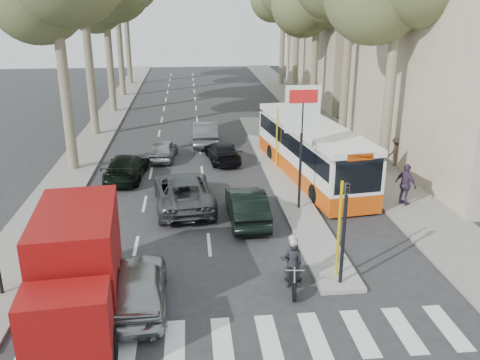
{
  "coord_description": "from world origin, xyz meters",
  "views": [
    {
      "loc": [
        -1.49,
        -15.71,
        8.82
      ],
      "look_at": [
        0.59,
        4.83,
        1.6
      ],
      "focal_mm": 38.0,
      "sensor_mm": 36.0,
      "label": 1
    }
  ],
  "objects_px": {
    "silver_hatchback": "(139,286)",
    "dark_hatchback": "(247,206)",
    "motorcycle": "(292,263)",
    "red_truck": "(76,266)",
    "city_bus": "(311,149)"
  },
  "relations": [
    {
      "from": "silver_hatchback",
      "to": "motorcycle",
      "type": "distance_m",
      "value": 4.93
    },
    {
      "from": "silver_hatchback",
      "to": "dark_hatchback",
      "type": "xyz_separation_m",
      "value": [
        3.99,
        6.08,
        -0.01
      ]
    },
    {
      "from": "dark_hatchback",
      "to": "red_truck",
      "type": "bearing_deg",
      "value": 47.12
    },
    {
      "from": "silver_hatchback",
      "to": "red_truck",
      "type": "relative_size",
      "value": 0.7
    },
    {
      "from": "dark_hatchback",
      "to": "red_truck",
      "type": "height_order",
      "value": "red_truck"
    },
    {
      "from": "red_truck",
      "to": "motorcycle",
      "type": "relative_size",
      "value": 2.9
    },
    {
      "from": "dark_hatchback",
      "to": "motorcycle",
      "type": "bearing_deg",
      "value": 98.23
    },
    {
      "from": "silver_hatchback",
      "to": "red_truck",
      "type": "xyz_separation_m",
      "value": [
        -1.69,
        -0.31,
        0.94
      ]
    },
    {
      "from": "dark_hatchback",
      "to": "city_bus",
      "type": "relative_size",
      "value": 0.37
    },
    {
      "from": "red_truck",
      "to": "city_bus",
      "type": "bearing_deg",
      "value": 45.74
    },
    {
      "from": "dark_hatchback",
      "to": "motorcycle",
      "type": "distance_m",
      "value": 5.39
    },
    {
      "from": "red_truck",
      "to": "city_bus",
      "type": "distance_m",
      "value": 15.28
    },
    {
      "from": "city_bus",
      "to": "motorcycle",
      "type": "height_order",
      "value": "city_bus"
    },
    {
      "from": "dark_hatchback",
      "to": "motorcycle",
      "type": "xyz_separation_m",
      "value": [
        0.88,
        -5.31,
        0.1
      ]
    },
    {
      "from": "red_truck",
      "to": "silver_hatchback",
      "type": "bearing_deg",
      "value": 5.29
    }
  ]
}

